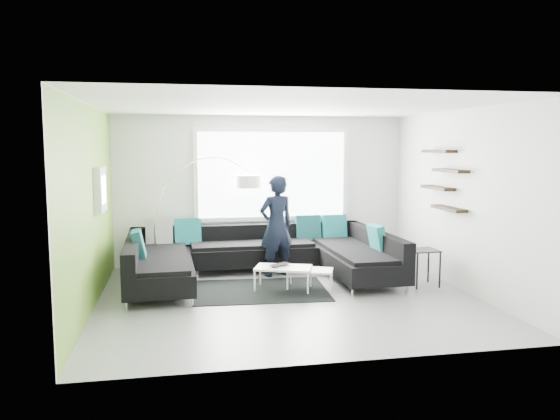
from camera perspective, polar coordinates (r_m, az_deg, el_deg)
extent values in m
plane|color=gray|center=(8.20, 0.83, -9.12)|extent=(5.50, 5.50, 0.00)
cube|color=silver|center=(10.38, -1.94, 2.08)|extent=(5.50, 0.04, 2.80)
cube|color=silver|center=(5.53, 6.09, -2.00)|extent=(5.50, 0.04, 2.80)
cube|color=silver|center=(7.86, -19.20, 0.23)|extent=(0.04, 5.00, 2.80)
cube|color=silver|center=(8.90, 18.47, 0.97)|extent=(0.04, 5.00, 2.80)
cube|color=white|center=(7.91, 0.87, 10.80)|extent=(5.50, 5.00, 0.04)
cube|color=#6B9E33|center=(7.85, -19.13, 0.23)|extent=(0.01, 5.00, 2.80)
cube|color=white|center=(10.36, -0.81, 3.73)|extent=(2.96, 0.06, 1.68)
cube|color=silver|center=(8.42, -18.19, 2.04)|extent=(0.12, 0.66, 0.66)
cube|color=black|center=(9.18, 16.72, 3.07)|extent=(0.20, 1.24, 0.95)
cube|color=black|center=(9.10, -2.07, -6.07)|extent=(4.34, 2.75, 0.45)
cube|color=black|center=(9.02, -2.08, -3.63)|extent=(4.34, 2.75, 0.34)
cube|color=#0C4C51|center=(9.01, -2.09, -3.21)|extent=(3.83, 0.32, 0.47)
cube|color=black|center=(8.57, -2.06, -8.39)|extent=(2.14, 1.62, 0.01)
cube|color=silver|center=(8.62, 1.76, -7.08)|extent=(1.27, 0.98, 0.36)
cube|color=black|center=(9.09, 14.71, -5.84)|extent=(0.44, 0.44, 0.59)
imported|color=black|center=(9.36, -0.39, -1.69)|extent=(0.88, 0.80, 1.74)
imported|color=black|center=(8.56, 0.23, -5.82)|extent=(0.60, 0.59, 0.03)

